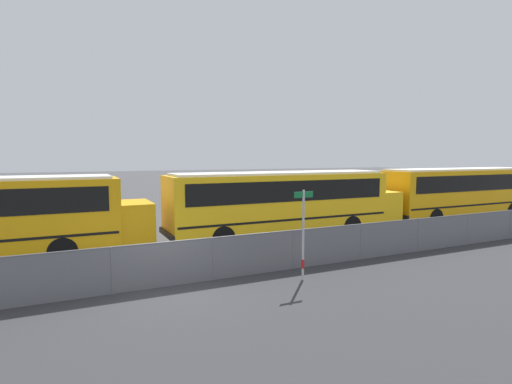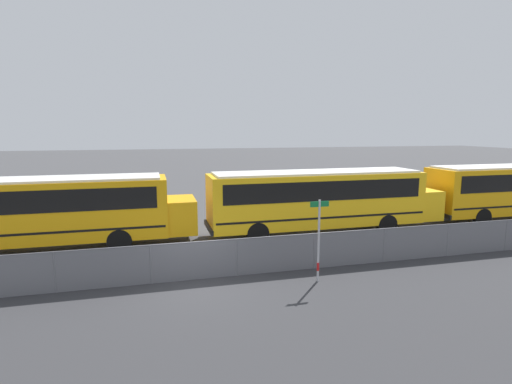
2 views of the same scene
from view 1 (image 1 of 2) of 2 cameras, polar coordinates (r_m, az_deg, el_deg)
The scene contains 5 objects.
ground_plane at distance 13.10m, azimuth -12.92°, elevation -13.06°, with size 200.00×200.00×0.00m, color #424244.
fence at distance 12.89m, azimuth -12.99°, elevation -9.97°, with size 64.80×0.07×1.43m.
school_bus_2 at distance 19.77m, azimuth 4.19°, elevation -0.95°, with size 12.60×2.59×3.29m.
school_bus_3 at distance 28.53m, azimuth 27.39°, elevation 0.37°, with size 12.60×2.59×3.29m.
street_sign at distance 13.11m, azimuth 6.76°, elevation -5.81°, with size 0.70×0.09×2.98m.
Camera 1 is at (-2.61, -12.17, 4.07)m, focal length 28.00 mm.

